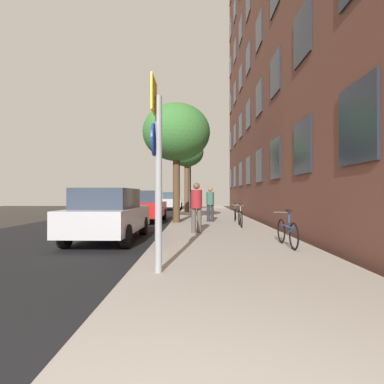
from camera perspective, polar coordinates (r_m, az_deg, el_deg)
ground_plane at (r=16.26m, az=-8.47°, el=-5.53°), size 41.80×41.80×0.00m
road_asphalt at (r=16.72m, az=-15.63°, el=-5.36°), size 7.00×38.00×0.01m
sidewalk at (r=16.08m, az=3.99°, el=-5.37°), size 4.20×38.00×0.12m
building_facade at (r=18.46m, az=13.42°, el=30.23°), size 0.56×27.00×21.68m
sign_post at (r=5.25m, az=-6.60°, el=5.53°), size 0.15×0.60×3.32m
traffic_light at (r=25.92m, az=-0.55°, el=2.67°), size 0.43×0.24×3.99m
tree_near at (r=14.61m, az=-2.94°, el=11.00°), size 3.18×3.18×5.61m
tree_far at (r=23.05m, az=-0.99°, el=7.22°), size 2.53×2.53×5.56m
bicycle_0 at (r=8.19m, az=17.47°, el=-7.17°), size 0.42×1.70×0.95m
bicycle_1 at (r=12.77m, az=9.06°, el=-4.72°), size 0.42×1.66×0.96m
bicycle_2 at (r=15.55m, az=8.14°, el=-4.04°), size 0.45×1.65×0.89m
pedestrian_0 at (r=10.47m, az=0.85°, el=-2.29°), size 0.49×0.49×1.74m
pedestrian_1 at (r=14.71m, az=3.45°, el=-1.87°), size 0.49×0.49×1.67m
car_0 at (r=9.77m, az=-15.31°, el=-3.99°), size 1.86×4.25×1.62m
car_1 at (r=15.86m, az=-8.60°, el=-2.62°), size 1.78×3.93×1.62m
car_2 at (r=27.96m, az=-3.85°, el=-1.65°), size 1.86×4.01×1.62m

